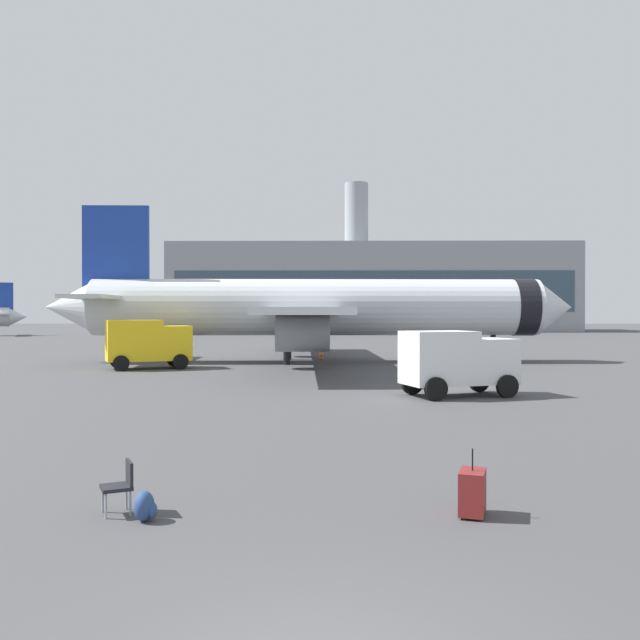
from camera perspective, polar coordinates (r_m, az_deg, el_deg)
The scene contains 10 objects.
airplane_at_gate at distance 45.25m, azimuth -0.54°, elevation 1.04°, with size 35.71×32.16×10.50m.
service_truck at distance 40.96m, azimuth -14.47°, elevation -1.80°, with size 5.28×3.96×2.90m.
cargo_van at distance 27.19m, azimuth 11.60°, elevation -3.34°, with size 4.80×3.43×2.60m.
safety_cone_near at distance 48.21m, azimuth 0.09°, elevation -2.95°, with size 0.44×0.44×0.65m.
safety_cone_mid at distance 55.99m, azimuth 0.07°, elevation -2.48°, with size 0.44×0.44×0.62m.
safety_cone_far at distance 41.67m, azimuth 12.23°, elevation -3.41°, with size 0.44×0.44×0.83m.
rolling_suitcase at distance 11.54m, azimuth 12.84°, elevation -14.08°, with size 0.57×0.73×1.10m.
traveller_backpack at distance 11.38m, azimuth -14.65°, elevation -15.11°, with size 0.36×0.40×0.48m.
gate_chair at distance 11.83m, azimuth -16.56°, elevation -13.19°, with size 0.64×0.64×0.86m.
terminal_building at distance 126.22m, azimuth 4.24°, elevation 2.71°, with size 71.98×22.84×27.67m.
Camera 1 is at (0.09, -5.93, 3.31)m, focal length 37.61 mm.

